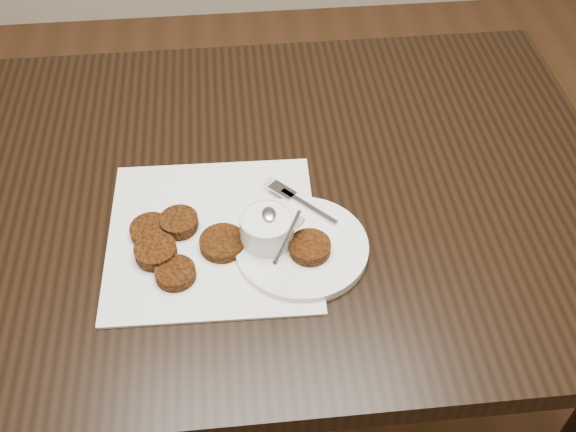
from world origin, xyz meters
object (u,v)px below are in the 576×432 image
at_px(sauce_ramekin, 267,216).
at_px(plate_with_patty, 302,244).
at_px(table, 241,316).
at_px(napkin, 213,235).

height_order(sauce_ramekin, plate_with_patty, sauce_ramekin).
bearing_deg(table, napkin, -106.84).
height_order(table, sauce_ramekin, sauce_ramekin).
bearing_deg(plate_with_patty, table, 125.61).
distance_m(table, napkin, 0.39).
bearing_deg(sauce_ramekin, table, 112.68).
bearing_deg(plate_with_patty, sauce_ramekin, 160.43).
relative_size(napkin, sauce_ramekin, 2.76).
xyz_separation_m(sauce_ramekin, plate_with_patty, (0.05, -0.02, -0.05)).
bearing_deg(table, plate_with_patty, -54.39).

